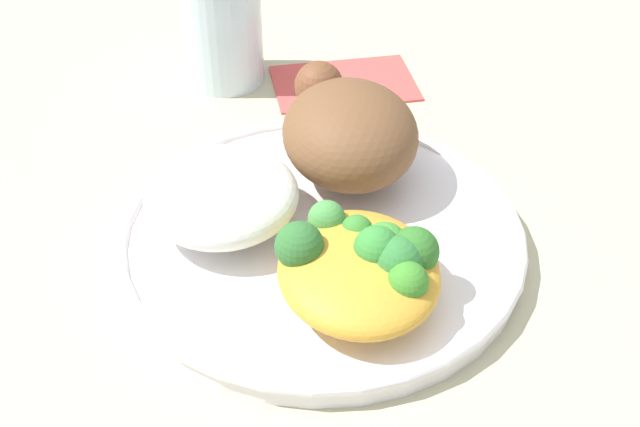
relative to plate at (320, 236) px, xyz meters
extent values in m
plane|color=#BEB490|center=(0.00, 0.00, -0.01)|extent=(2.00, 2.00, 0.00)
cylinder|color=white|center=(0.00, 0.00, 0.00)|extent=(0.25, 0.25, 0.01)
torus|color=white|center=(0.00, 0.00, 0.00)|extent=(0.26, 0.26, 0.01)
ellipsoid|color=brown|center=(0.05, -0.03, 0.04)|extent=(0.10, 0.09, 0.06)
sphere|color=brown|center=(0.10, -0.02, 0.05)|extent=(0.03, 0.03, 0.03)
ellipsoid|color=white|center=(0.02, 0.06, 0.03)|extent=(0.10, 0.10, 0.04)
ellipsoid|color=gold|center=(-0.06, -0.01, 0.02)|extent=(0.10, 0.09, 0.03)
sphere|color=#479438|center=(-0.05, -0.03, 0.03)|extent=(0.03, 0.03, 0.03)
sphere|color=#3D8531|center=(-0.04, -0.02, 0.03)|extent=(0.02, 0.02, 0.02)
sphere|color=#316E30|center=(-0.05, 0.02, 0.04)|extent=(0.03, 0.03, 0.03)
sphere|color=#337C38|center=(-0.07, -0.03, 0.03)|extent=(0.03, 0.03, 0.03)
sphere|color=#33742A|center=(-0.06, -0.04, 0.03)|extent=(0.03, 0.03, 0.03)
sphere|color=#398C38|center=(-0.06, -0.02, 0.04)|extent=(0.03, 0.03, 0.03)
sphere|color=#4B9346|center=(-0.02, 0.00, 0.03)|extent=(0.02, 0.02, 0.02)
sphere|color=#408C2C|center=(-0.08, -0.03, 0.03)|extent=(0.02, 0.02, 0.02)
cylinder|color=silver|center=(0.23, 0.04, 0.04)|extent=(0.07, 0.07, 0.09)
cube|color=#DB4C47|center=(0.20, -0.05, -0.01)|extent=(0.08, 0.12, 0.00)
camera|label=1|loc=(-0.38, 0.06, 0.33)|focal=45.05mm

